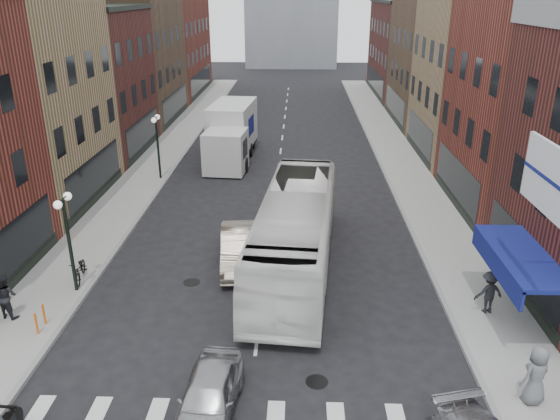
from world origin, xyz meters
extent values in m
plane|color=black|center=(0.00, 0.00, 0.00)|extent=(160.00, 160.00, 0.00)
cube|color=gray|center=(-8.50, 22.00, 0.07)|extent=(3.00, 74.00, 0.15)
cube|color=gray|center=(8.50, 22.00, 0.07)|extent=(3.00, 74.00, 0.15)
cube|color=gray|center=(-7.00, 22.00, 0.00)|extent=(0.20, 74.00, 0.16)
cube|color=gray|center=(7.00, 22.00, 0.00)|extent=(0.20, 74.00, 0.16)
cube|color=black|center=(-10.02, 4.50, 1.60)|extent=(0.08, 7.20, 2.20)
cube|color=black|center=(-10.02, 14.00, 1.60)|extent=(0.08, 8.00, 2.20)
cube|color=#471E19|center=(-15.00, 24.00, 5.00)|extent=(10.00, 10.00, 10.00)
cube|color=black|center=(-10.02, 24.00, 1.60)|extent=(0.08, 8.00, 2.20)
cube|color=black|center=(-15.00, 24.00, 10.15)|extent=(10.30, 10.20, 0.30)
cube|color=#4E3827|center=(-15.00, 35.00, 6.50)|extent=(10.00, 12.00, 13.00)
cube|color=black|center=(-10.02, 35.00, 1.60)|extent=(0.08, 9.60, 2.20)
cube|color=maroon|center=(-15.00, 49.00, 5.50)|extent=(10.00, 16.00, 11.00)
cube|color=black|center=(-10.02, 49.00, 1.60)|extent=(0.08, 12.80, 2.20)
cube|color=black|center=(10.02, 4.50, 1.60)|extent=(0.08, 7.20, 2.20)
cube|color=black|center=(10.02, 14.00, 1.60)|extent=(0.08, 8.00, 2.20)
cube|color=#967F53|center=(15.00, 24.00, 5.50)|extent=(10.00, 10.00, 11.00)
cube|color=black|center=(10.02, 24.00, 1.60)|extent=(0.08, 8.00, 2.20)
cube|color=#4E3827|center=(15.00, 35.00, 6.00)|extent=(10.00, 12.00, 12.00)
cube|color=black|center=(10.02, 35.00, 1.60)|extent=(0.08, 9.60, 2.20)
cube|color=#471E19|center=(15.00, 49.00, 5.00)|extent=(10.00, 16.00, 10.00)
cube|color=black|center=(10.02, 49.00, 1.60)|extent=(0.08, 12.80, 2.20)
cube|color=black|center=(15.00, 49.00, 10.15)|extent=(10.30, 16.20, 0.30)
cube|color=navy|center=(9.10, 2.50, 2.70)|extent=(1.80, 5.00, 0.15)
cube|color=navy|center=(8.25, 2.50, 2.35)|extent=(0.10, 5.00, 0.70)
cube|color=silver|center=(8.50, 0.50, 6.20)|extent=(0.12, 3.00, 2.00)
cylinder|color=black|center=(-7.40, 4.00, 2.00)|extent=(0.14, 0.14, 4.00)
cylinder|color=black|center=(-7.40, 4.00, 4.00)|extent=(0.06, 0.90, 0.06)
sphere|color=white|center=(-7.40, 3.55, 3.95)|extent=(0.32, 0.32, 0.32)
sphere|color=white|center=(-7.40, 4.45, 3.95)|extent=(0.32, 0.32, 0.32)
cylinder|color=black|center=(-7.40, 18.00, 2.00)|extent=(0.14, 0.14, 4.00)
cylinder|color=black|center=(-7.40, 18.00, 4.00)|extent=(0.06, 0.90, 0.06)
sphere|color=white|center=(-7.40, 17.55, 3.95)|extent=(0.32, 0.32, 0.32)
sphere|color=white|center=(-7.40, 18.45, 3.95)|extent=(0.32, 0.32, 0.32)
cylinder|color=#D8590C|center=(-7.60, 1.00, 0.55)|extent=(0.08, 0.08, 0.80)
cylinder|color=#D8590C|center=(-7.60, 1.60, 0.55)|extent=(0.08, 0.08, 0.80)
cube|color=silver|center=(-3.41, 19.65, 1.45)|extent=(2.82, 3.01, 2.69)
cube|color=black|center=(-3.41, 19.65, 1.72)|extent=(2.75, 1.73, 1.18)
cube|color=silver|center=(-3.41, 23.74, 2.26)|extent=(3.17, 5.81, 3.12)
cube|color=navy|center=(-3.41, 23.74, 2.26)|extent=(2.91, 2.38, 1.29)
cube|color=black|center=(-3.41, 23.52, 0.48)|extent=(2.97, 7.17, 0.38)
cylinder|color=black|center=(-4.64, 19.87, 0.48)|extent=(0.30, 0.97, 0.97)
cylinder|color=black|center=(-2.17, 19.87, 0.48)|extent=(0.30, 0.97, 0.97)
cylinder|color=black|center=(-4.64, 23.52, 0.48)|extent=(0.30, 0.97, 0.97)
cylinder|color=black|center=(-2.17, 23.52, 0.48)|extent=(0.30, 0.97, 0.97)
cylinder|color=black|center=(-4.64, 25.67, 0.48)|extent=(0.30, 0.97, 0.97)
cylinder|color=black|center=(-2.17, 25.67, 0.48)|extent=(0.30, 0.97, 0.97)
cylinder|color=black|center=(-6.30, -3.23, 0.32)|extent=(0.14, 0.65, 0.65)
cube|color=black|center=(-6.30, -3.43, 0.94)|extent=(0.54, 0.07, 0.06)
imported|color=white|center=(1.26, 6.43, 1.71)|extent=(3.96, 12.51, 3.43)
imported|color=#A6A7AB|center=(-1.08, -2.49, 0.66)|extent=(1.81, 3.97, 1.32)
imported|color=#B9AA96|center=(-1.13, 6.68, 0.78)|extent=(2.18, 4.92, 1.57)
imported|color=black|center=(-7.50, 4.81, 0.62)|extent=(0.97, 1.88, 0.94)
imported|color=black|center=(-9.12, 2.02, 1.00)|extent=(0.93, 0.69, 1.70)
imported|color=black|center=(8.37, 2.96, 0.97)|extent=(1.14, 0.72, 1.64)
imported|color=slate|center=(8.17, -1.80, 1.07)|extent=(1.06, 0.91, 1.84)
camera|label=1|loc=(1.34, -14.63, 11.19)|focal=35.00mm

